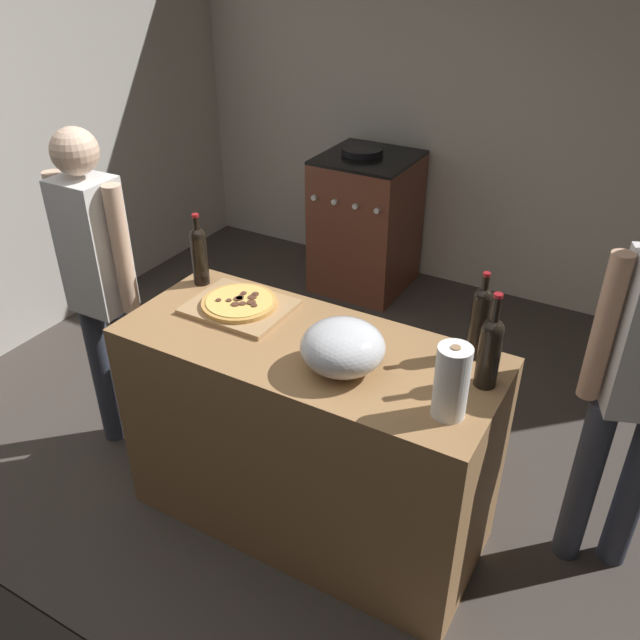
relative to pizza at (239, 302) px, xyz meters
The scene contains 13 objects.
ground_plane 1.27m from the pizza, 79.62° to the left, with size 4.67×3.63×0.02m, color #3F3833.
kitchen_wall_rear 2.42m from the pizza, 86.39° to the left, with size 4.67×0.10×2.60m, color #BCB7AD.
kitchen_wall_left 2.13m from the pizza, 156.97° to the left, with size 0.10×3.63×2.60m, color #BCB7AD.
counter 0.61m from the pizza, 13.01° to the right, with size 1.46×0.61×0.91m, color #9E7247.
cutting_board 0.02m from the pizza, 149.34° to the right, with size 0.40×0.32×0.02m, color tan.
pizza is the anchor object (origin of this frame).
mixing_bowl 0.58m from the pizza, 16.04° to the right, with size 0.30×0.30×0.18m.
paper_towel_roll 0.99m from the pizza, 12.31° to the right, with size 0.11×0.11×0.26m.
wine_bottle_clear 1.02m from the pizza, ahead, with size 0.08×0.08×0.35m.
wine_bottle_green 0.95m from the pizza, ahead, with size 0.07×0.07×0.34m.
wine_bottle_dark 0.31m from the pizza, 159.44° to the left, with size 0.07×0.07×0.32m.
stove 2.08m from the pizza, 101.44° to the left, with size 0.60×0.64×0.98m.
person_in_stripes 0.68m from the pizza, behind, with size 0.40×0.20×1.58m.
Camera 1 is at (1.28, -1.15, 2.27)m, focal length 37.29 mm.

